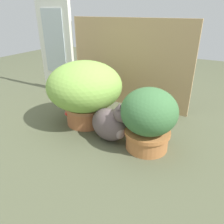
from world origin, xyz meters
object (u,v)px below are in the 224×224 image
at_px(leafy_planter, 149,118).
at_px(mushroom_ornament_red, 71,112).
at_px(cat, 111,124).
at_px(grass_planter, 85,89).

bearing_deg(leafy_planter, mushroom_ornament_red, 178.21).
height_order(leafy_planter, cat, leafy_planter).
height_order(grass_planter, leafy_planter, grass_planter).
bearing_deg(mushroom_ornament_red, leafy_planter, -1.79).
bearing_deg(cat, mushroom_ornament_red, 172.15).
distance_m(cat, mushroom_ornament_red, 0.37).
relative_size(grass_planter, cat, 1.46).
relative_size(cat, mushroom_ornament_red, 2.71).
height_order(leafy_planter, mushroom_ornament_red, leafy_planter).
bearing_deg(leafy_planter, cat, -172.48).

